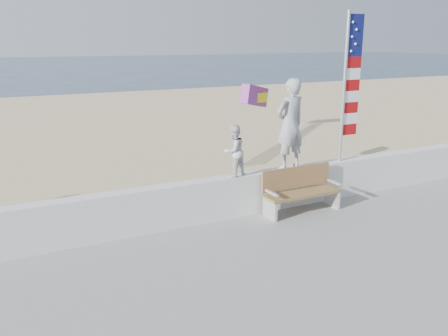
{
  "coord_description": "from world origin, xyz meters",
  "views": [
    {
      "loc": [
        -4.12,
        -6.69,
        3.95
      ],
      "look_at": [
        0.2,
        1.8,
        1.35
      ],
      "focal_mm": 38.0,
      "sensor_mm": 36.0,
      "label": 1
    }
  ],
  "objects_px": {
    "bench": "(300,190)",
    "flag": "(349,81)",
    "child": "(234,151)",
    "adult": "(290,124)"
  },
  "relations": [
    {
      "from": "adult",
      "to": "child",
      "type": "relative_size",
      "value": 1.84
    },
    {
      "from": "adult",
      "to": "child",
      "type": "xyz_separation_m",
      "value": [
        -1.43,
        0.0,
        -0.47
      ]
    },
    {
      "from": "child",
      "to": "bench",
      "type": "height_order",
      "value": "child"
    },
    {
      "from": "flag",
      "to": "child",
      "type": "bearing_deg",
      "value": 179.99
    },
    {
      "from": "child",
      "to": "adult",
      "type": "bearing_deg",
      "value": 161.43
    },
    {
      "from": "adult",
      "to": "flag",
      "type": "xyz_separation_m",
      "value": [
        1.62,
        -0.0,
        0.89
      ]
    },
    {
      "from": "child",
      "to": "flag",
      "type": "bearing_deg",
      "value": 161.43
    },
    {
      "from": "adult",
      "to": "child",
      "type": "height_order",
      "value": "adult"
    },
    {
      "from": "bench",
      "to": "flag",
      "type": "distance_m",
      "value": 2.84
    },
    {
      "from": "bench",
      "to": "adult",
      "type": "bearing_deg",
      "value": 92.48
    }
  ]
}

